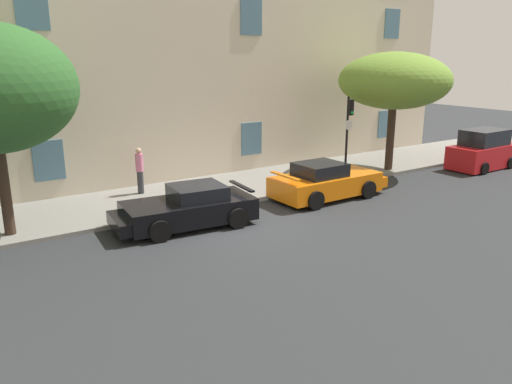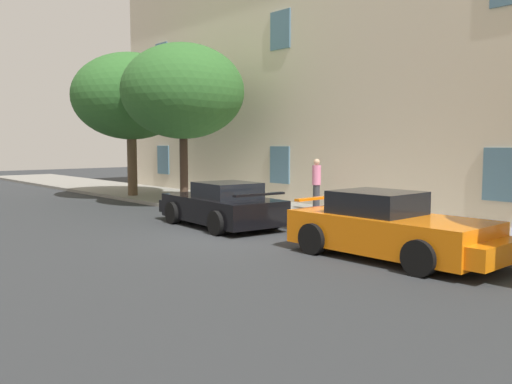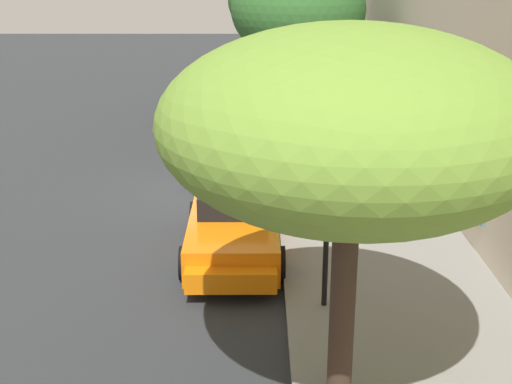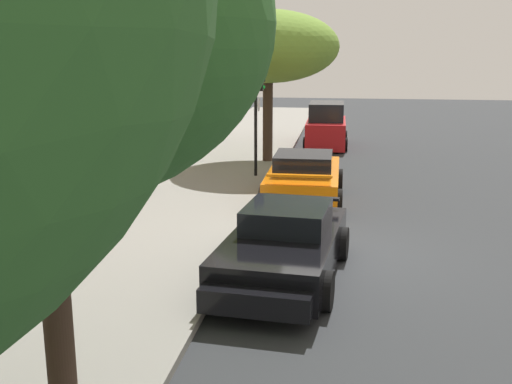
% 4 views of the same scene
% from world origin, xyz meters
% --- Properties ---
extents(ground_plane, '(80.00, 80.00, 0.00)m').
position_xyz_m(ground_plane, '(0.00, 0.00, 0.00)').
color(ground_plane, '#2B2D30').
extents(sidewalk, '(60.00, 4.27, 0.14)m').
position_xyz_m(sidewalk, '(0.00, 4.20, 0.07)').
color(sidewalk, gray).
rests_on(sidewalk, ground).
extents(building_facade, '(33.67, 3.65, 11.81)m').
position_xyz_m(building_facade, '(-0.00, 7.91, 5.93)').
color(building_facade, beige).
rests_on(building_facade, ground).
extents(sportscar_red_lead, '(4.67, 2.44, 1.33)m').
position_xyz_m(sportscar_red_lead, '(-1.56, 1.00, 0.59)').
color(sportscar_red_lead, black).
rests_on(sportscar_red_lead, ground).
extents(sportscar_yellow_flank, '(4.69, 2.17, 1.42)m').
position_xyz_m(sportscar_yellow_flank, '(4.60, 1.02, 0.63)').
color(sportscar_yellow_flank, orange).
rests_on(sportscar_yellow_flank, ground).
extents(hatchback_parked, '(3.73, 1.87, 1.91)m').
position_xyz_m(hatchback_parked, '(14.28, 0.75, 0.84)').
color(hatchback_parked, red).
rests_on(hatchback_parked, ground).
extents(tree_far_end, '(5.04, 5.04, 5.38)m').
position_xyz_m(tree_far_end, '(9.89, 2.74, 4.23)').
color(tree_far_end, '#38281E').
rests_on(tree_far_end, sidewalk).
extents(traffic_light, '(0.44, 0.36, 3.51)m').
position_xyz_m(traffic_light, '(7.14, 2.70, 2.54)').
color(traffic_light, black).
rests_on(traffic_light, sidewalk).
extents(pedestrian_admiring, '(0.36, 0.36, 1.80)m').
position_xyz_m(pedestrian_admiring, '(-1.44, 5.17, 1.08)').
color(pedestrian_admiring, '#333338').
rests_on(pedestrian_admiring, sidewalk).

